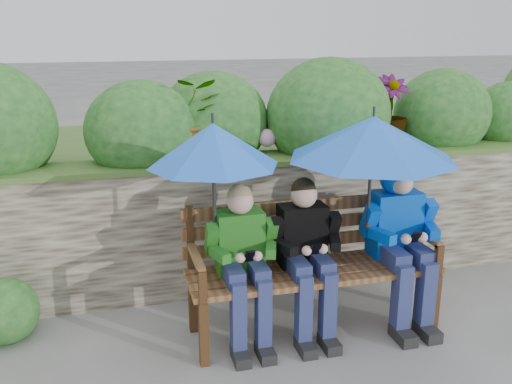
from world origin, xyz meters
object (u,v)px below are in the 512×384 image
object	(u,v)px
umbrella_left	(213,145)
umbrella_right	(372,138)
boy_middle	(307,249)
boy_left	(243,257)
park_bench	(311,258)
boy_right	(401,230)

from	to	relation	value
umbrella_left	umbrella_right	world-z (taller)	umbrella_right
boy_middle	umbrella_left	world-z (taller)	umbrella_left
umbrella_right	boy_left	bearing A→B (deg)	-179.33
park_bench	umbrella_right	world-z (taller)	umbrella_right
boy_left	umbrella_left	world-z (taller)	umbrella_left
boy_right	umbrella_right	world-z (taller)	umbrella_right
park_bench	boy_left	size ratio (longest dim) A/B	1.60
park_bench	boy_right	xyz separation A→B (m)	(0.61, -0.06, 0.16)
boy_left	umbrella_left	size ratio (longest dim) A/B	1.27
park_bench	umbrella_right	bearing A→B (deg)	-9.29
park_bench	umbrella_right	distance (m)	0.89
boy_left	boy_right	world-z (taller)	boy_right
boy_middle	umbrella_right	distance (m)	0.83
park_bench	umbrella_left	distance (m)	1.03
boy_middle	boy_left	bearing A→B (deg)	179.86
boy_left	boy_right	xyz separation A→B (m)	(1.09, 0.01, 0.07)
park_bench	boy_middle	world-z (taller)	boy_middle
umbrella_left	umbrella_right	bearing A→B (deg)	-2.95
umbrella_left	boy_right	bearing A→B (deg)	-2.59
umbrella_left	boy_middle	bearing A→B (deg)	-6.14
boy_right	umbrella_right	size ratio (longest dim) A/B	1.02
boy_left	boy_middle	distance (m)	0.42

